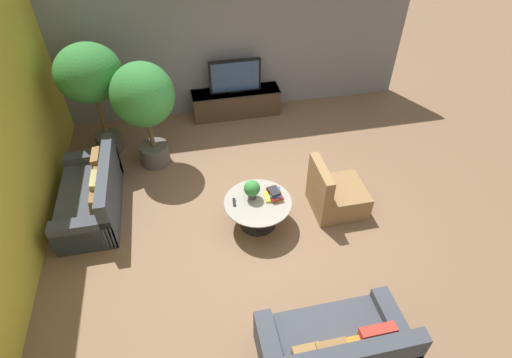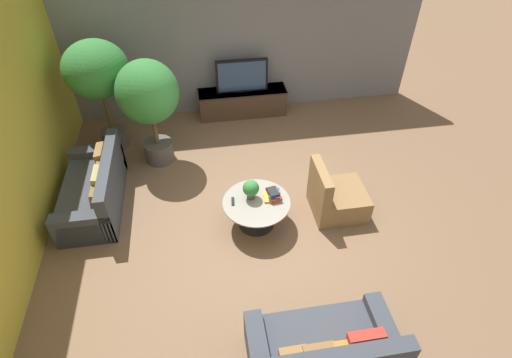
{
  "view_description": "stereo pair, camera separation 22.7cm",
  "coord_description": "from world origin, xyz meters",
  "views": [
    {
      "loc": [
        -1.0,
        -4.22,
        4.55
      ],
      "look_at": [
        -0.06,
        0.21,
        0.55
      ],
      "focal_mm": 28.0,
      "sensor_mm": 36.0,
      "label": 1
    },
    {
      "loc": [
        -0.78,
        -4.27,
        4.55
      ],
      "look_at": [
        -0.06,
        0.21,
        0.55
      ],
      "focal_mm": 28.0,
      "sensor_mm": 36.0,
      "label": 2
    }
  ],
  "objects": [
    {
      "name": "book_stack",
      "position": [
        0.14,
        -0.13,
        0.52
      ],
      "size": [
        0.27,
        0.31,
        0.14
      ],
      "color": "gold",
      "rests_on": "coffee_table"
    },
    {
      "name": "remote_black",
      "position": [
        -0.45,
        -0.13,
        0.47
      ],
      "size": [
        0.06,
        0.16,
        0.02
      ],
      "primitive_type": "cube",
      "rotation": [
        0.0,
        0.0,
        -0.1
      ],
      "color": "black",
      "rests_on": "coffee_table"
    },
    {
      "name": "potted_palm_tall",
      "position": [
        -2.41,
        2.21,
        1.47
      ],
      "size": [
        1.08,
        1.08,
        2.03
      ],
      "color": "#514C47",
      "rests_on": "ground"
    },
    {
      "name": "potted_palm_corner",
      "position": [
        -1.59,
        1.65,
        1.27
      ],
      "size": [
        1.01,
        1.01,
        1.89
      ],
      "color": "#514C47",
      "rests_on": "ground"
    },
    {
      "name": "armchair_wicker",
      "position": [
        1.13,
        -0.1,
        0.27
      ],
      "size": [
        0.8,
        0.76,
        0.86
      ],
      "rotation": [
        0.0,
        0.0,
        1.57
      ],
      "color": "olive",
      "rests_on": "ground"
    },
    {
      "name": "side_wall_left",
      "position": [
        -3.26,
        0.2,
        1.5
      ],
      "size": [
        0.12,
        7.4,
        3.0
      ],
      "primitive_type": "cube",
      "color": "gold",
      "rests_on": "ground"
    },
    {
      "name": "ground_plane",
      "position": [
        0.0,
        0.0,
        0.0
      ],
      "size": [
        24.0,
        24.0,
        0.0
      ],
      "primitive_type": "plane",
      "color": "brown"
    },
    {
      "name": "television",
      "position": [
        0.1,
        2.94,
        0.87
      ],
      "size": [
        1.03,
        0.13,
        0.66
      ],
      "color": "black",
      "rests_on": "media_console"
    },
    {
      "name": "coffee_table",
      "position": [
        -0.11,
        -0.19,
        0.32
      ],
      "size": [
        0.99,
        0.99,
        0.46
      ],
      "color": "black",
      "rests_on": "ground"
    },
    {
      "name": "potted_plant_tabletop",
      "position": [
        -0.18,
        -0.09,
        0.64
      ],
      "size": [
        0.24,
        0.24,
        0.31
      ],
      "color": "#514C47",
      "rests_on": "coffee_table"
    },
    {
      "name": "couch_near_entry",
      "position": [
        0.26,
        -2.41,
        0.29
      ],
      "size": [
        1.6,
        0.84,
        0.84
      ],
      "rotation": [
        0.0,
        0.0,
        3.14
      ],
      "color": "#3D424C",
      "rests_on": "ground"
    },
    {
      "name": "remote_silver",
      "position": [
        -0.07,
        0.16,
        0.47
      ],
      "size": [
        0.09,
        0.16,
        0.02
      ],
      "primitive_type": "cube",
      "rotation": [
        0.0,
        0.0,
        0.34
      ],
      "color": "gray",
      "rests_on": "coffee_table"
    },
    {
      "name": "couch_by_wall",
      "position": [
        -2.54,
        0.64,
        0.29
      ],
      "size": [
        0.84,
        1.75,
        0.84
      ],
      "rotation": [
        0.0,
        0.0,
        -1.57
      ],
      "color": "#3D424C",
      "rests_on": "ground"
    },
    {
      "name": "back_wall_stone",
      "position": [
        0.0,
        3.26,
        1.5
      ],
      "size": [
        7.4,
        0.12,
        3.0
      ],
      "primitive_type": "cube",
      "color": "slate",
      "rests_on": "ground"
    },
    {
      "name": "media_console",
      "position": [
        0.1,
        2.94,
        0.28
      ],
      "size": [
        1.81,
        0.5,
        0.54
      ],
      "color": "#473323",
      "rests_on": "ground"
    }
  ]
}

